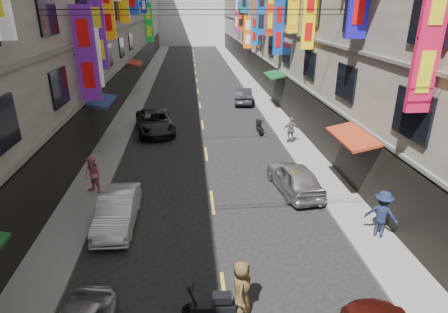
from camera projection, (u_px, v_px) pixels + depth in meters
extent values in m
cube|color=slate|center=(140.00, 92.00, 38.79)|extent=(2.00, 90.00, 0.12)
cube|color=slate|center=(254.00, 89.00, 39.80)|extent=(2.00, 90.00, 0.12)
cube|color=black|center=(130.00, 78.00, 38.16)|extent=(0.12, 85.50, 3.00)
cube|color=#66635E|center=(128.00, 61.00, 37.53)|extent=(0.16, 90.00, 0.14)
cube|color=#66635E|center=(125.00, 27.00, 36.32)|extent=(0.16, 90.00, 0.14)
cube|color=black|center=(264.00, 76.00, 39.34)|extent=(0.12, 85.50, 3.00)
cube|color=#66635E|center=(264.00, 59.00, 38.70)|extent=(0.16, 90.00, 0.14)
cube|color=#66635E|center=(266.00, 26.00, 37.50)|extent=(0.16, 90.00, 0.14)
cube|color=#C5123C|center=(430.00, 38.00, 11.38)|extent=(0.81, 0.18, 4.66)
cylinder|color=black|center=(432.00, 38.00, 11.38)|extent=(0.91, 0.08, 0.08)
cube|color=#531679|center=(86.00, 54.00, 20.10)|extent=(1.11, 0.18, 5.02)
cylinder|color=black|center=(85.00, 54.00, 20.10)|extent=(1.21, 0.08, 0.08)
cube|color=silver|center=(93.00, 58.00, 22.01)|extent=(0.90, 0.18, 3.41)
cylinder|color=black|center=(93.00, 58.00, 22.00)|extent=(1.00, 0.08, 0.08)
cube|color=yellow|center=(309.00, 17.00, 22.63)|extent=(0.80, 0.18, 3.72)
cylinder|color=black|center=(310.00, 17.00, 22.63)|extent=(0.90, 0.08, 0.08)
cube|color=#51177E|center=(99.00, 34.00, 23.54)|extent=(0.89, 0.18, 4.36)
cylinder|color=black|center=(98.00, 34.00, 23.53)|extent=(0.99, 0.08, 0.08)
cube|color=#F2B00D|center=(294.00, 5.00, 25.85)|extent=(0.78, 0.18, 3.74)
cylinder|color=black|center=(294.00, 5.00, 25.86)|extent=(0.88, 0.08, 0.08)
cube|color=orange|center=(107.00, 9.00, 26.07)|extent=(0.93, 0.18, 4.12)
cylinder|color=black|center=(106.00, 9.00, 26.07)|extent=(1.03, 0.08, 0.08)
cube|color=#0E40A8|center=(279.00, 27.00, 30.29)|extent=(0.81, 0.18, 4.35)
cylinder|color=black|center=(279.00, 27.00, 30.29)|extent=(0.91, 0.08, 0.08)
cube|color=red|center=(270.00, 8.00, 33.10)|extent=(0.79, 0.18, 4.61)
cylinder|color=black|center=(271.00, 8.00, 33.10)|extent=(0.89, 0.08, 0.08)
cube|color=#0E4AAA|center=(261.00, 10.00, 36.78)|extent=(0.94, 0.18, 4.63)
cylinder|color=black|center=(262.00, 10.00, 36.79)|extent=(1.04, 0.08, 0.08)
cube|color=red|center=(258.00, 4.00, 38.91)|extent=(0.69, 0.18, 3.18)
cylinder|color=black|center=(259.00, 4.00, 38.91)|extent=(0.79, 0.08, 0.08)
cube|color=#0E6AAC|center=(254.00, 29.00, 41.49)|extent=(0.77, 0.18, 3.33)
cylinder|color=black|center=(255.00, 29.00, 41.49)|extent=(0.87, 0.08, 0.08)
cube|color=#FA5F0D|center=(248.00, 32.00, 45.28)|extent=(1.03, 0.18, 3.77)
cylinder|color=black|center=(248.00, 32.00, 45.28)|extent=(1.13, 0.08, 0.08)
cube|color=red|center=(240.00, 16.00, 51.73)|extent=(0.85, 0.18, 3.59)
cylinder|color=black|center=(241.00, 16.00, 51.73)|extent=(0.95, 0.08, 0.08)
cube|color=#0E9B2C|center=(149.00, 22.00, 52.99)|extent=(1.12, 0.18, 5.33)
cylinder|color=black|center=(148.00, 22.00, 52.99)|extent=(1.22, 0.08, 0.08)
cube|color=#73198C|center=(237.00, 14.00, 55.76)|extent=(0.72, 0.18, 5.20)
cylinder|color=black|center=(237.00, 14.00, 55.76)|extent=(0.82, 0.08, 0.08)
cube|color=#9C3016|center=(353.00, 136.00, 16.58)|extent=(1.39, 3.20, 0.41)
cube|color=navy|center=(101.00, 100.00, 22.89)|extent=(1.39, 3.20, 0.41)
cube|color=#124521|center=(275.00, 74.00, 31.34)|extent=(1.39, 3.20, 0.41)
cube|color=maroon|center=(135.00, 63.00, 37.65)|extent=(1.39, 3.20, 0.41)
cylinder|color=black|center=(205.00, 9.00, 17.78)|extent=(14.00, 0.04, 0.04)
cylinder|color=black|center=(194.00, 3.00, 43.47)|extent=(14.00, 0.04, 0.04)
cube|color=gold|center=(224.00, 296.00, 11.63)|extent=(0.12, 2.20, 0.01)
cube|color=gold|center=(212.00, 202.00, 17.17)|extent=(0.12, 2.20, 0.01)
cube|color=gold|center=(206.00, 154.00, 22.71)|extent=(0.12, 2.20, 0.01)
cube|color=gold|center=(202.00, 125.00, 28.24)|extent=(0.12, 2.20, 0.01)
cube|color=gold|center=(200.00, 105.00, 33.78)|extent=(0.12, 2.20, 0.01)
cube|color=gold|center=(198.00, 91.00, 39.32)|extent=(0.12, 2.20, 0.01)
cube|color=gold|center=(197.00, 80.00, 44.85)|extent=(0.12, 2.20, 0.01)
cube|color=gold|center=(196.00, 72.00, 50.39)|extent=(0.12, 2.20, 0.01)
cube|color=gold|center=(195.00, 65.00, 55.93)|extent=(0.12, 2.20, 0.01)
cube|color=gold|center=(194.00, 60.00, 61.46)|extent=(0.12, 2.20, 0.01)
cube|color=gold|center=(193.00, 55.00, 67.00)|extent=(0.12, 2.20, 0.01)
cube|color=gold|center=(193.00, 52.00, 72.53)|extent=(0.12, 2.20, 0.01)
cylinder|color=black|center=(190.00, 312.00, 10.70)|extent=(0.51, 0.16, 0.50)
cylinder|color=black|center=(236.00, 311.00, 10.72)|extent=(0.51, 0.16, 0.50)
cube|color=black|center=(213.00, 307.00, 10.65)|extent=(1.32, 0.40, 0.18)
cube|color=black|center=(222.00, 298.00, 10.52)|extent=(0.57, 0.36, 0.22)
cylinder|color=black|center=(193.00, 299.00, 10.53)|extent=(0.36, 0.11, 0.88)
cylinder|color=black|center=(193.00, 289.00, 10.40)|extent=(0.10, 0.50, 0.06)
cylinder|color=black|center=(261.00, 132.00, 25.75)|extent=(0.12, 0.50, 0.50)
cylinder|color=black|center=(258.00, 127.00, 26.95)|extent=(0.12, 0.50, 0.50)
cube|color=black|center=(259.00, 127.00, 26.29)|extent=(0.30, 1.30, 0.18)
cube|color=black|center=(259.00, 122.00, 26.39)|extent=(0.32, 0.55, 0.22)
cylinder|color=black|center=(261.00, 126.00, 25.67)|extent=(0.08, 0.35, 0.88)
cylinder|color=black|center=(261.00, 121.00, 25.54)|extent=(0.50, 0.06, 0.06)
imported|color=silver|center=(117.00, 211.00, 15.15)|extent=(1.44, 4.04, 1.33)
imported|color=black|center=(155.00, 122.00, 26.40)|extent=(3.31, 5.62, 1.47)
imported|color=#B2B1B6|center=(294.00, 178.00, 17.93)|extent=(2.21, 4.37, 1.43)
imported|color=#292931|center=(243.00, 96.00, 34.21)|extent=(2.03, 4.45, 1.41)
imported|color=#CB6B7B|center=(93.00, 175.00, 17.47)|extent=(1.06, 1.00, 1.81)
imported|color=#151F3C|center=(382.00, 214.00, 14.12)|extent=(1.36, 1.23, 1.90)
imported|color=#5B5B5D|center=(291.00, 130.00, 23.93)|extent=(1.01, 0.60, 1.69)
imported|color=brown|center=(241.00, 288.00, 10.67)|extent=(0.77, 0.98, 1.80)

